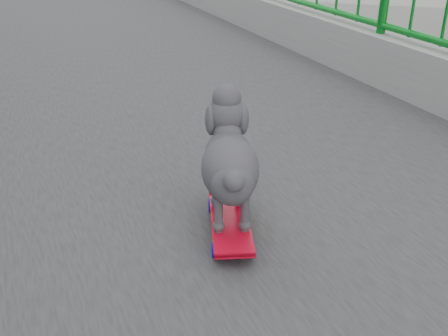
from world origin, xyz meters
TOP-DOWN VIEW (x-y plane):
  - skateboard at (-0.17, 4.74)m, footprint 0.26×0.45m
  - poodle at (-0.16, 4.76)m, footprint 0.27×0.43m

SIDE VIEW (x-z plane):
  - skateboard at x=-0.17m, z-range 7.01..7.07m
  - poodle at x=-0.16m, z-range 7.07..7.45m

